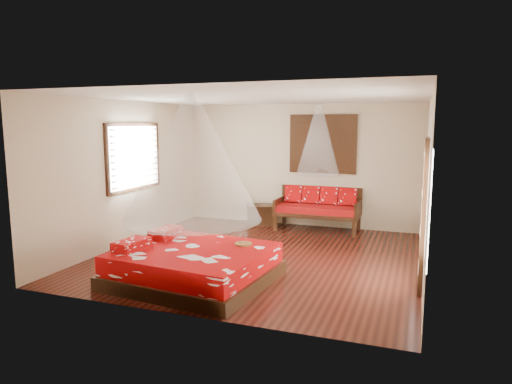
% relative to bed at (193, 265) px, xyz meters
% --- Properties ---
extents(room, '(5.54, 5.54, 2.84)m').
position_rel_bed_xyz_m(room, '(0.49, 1.60, 1.15)').
color(room, black).
rests_on(room, ground).
extents(bed, '(2.37, 2.18, 0.65)m').
position_rel_bed_xyz_m(bed, '(0.00, 0.00, 0.00)').
color(bed, black).
rests_on(bed, floor).
extents(daybed, '(1.84, 0.82, 0.96)m').
position_rel_bed_xyz_m(daybed, '(1.04, 3.98, 0.27)').
color(daybed, black).
rests_on(daybed, floor).
extents(storage_chest, '(0.81, 0.71, 0.47)m').
position_rel_bed_xyz_m(storage_chest, '(-0.34, 4.05, -0.01)').
color(storage_chest, black).
rests_on(storage_chest, floor).
extents(shutter_panel, '(1.52, 0.06, 1.32)m').
position_rel_bed_xyz_m(shutter_panel, '(1.04, 4.31, 1.65)').
color(shutter_panel, black).
rests_on(shutter_panel, wall_back).
extents(window_left, '(0.10, 1.74, 1.34)m').
position_rel_bed_xyz_m(window_left, '(-2.22, 1.80, 1.45)').
color(window_left, black).
rests_on(window_left, wall_left).
extents(glazed_door, '(0.08, 1.02, 2.16)m').
position_rel_bed_xyz_m(glazed_door, '(3.21, 1.00, 0.82)').
color(glazed_door, black).
rests_on(glazed_door, floor).
extents(wine_tray, '(0.26, 0.26, 0.21)m').
position_rel_bed_xyz_m(wine_tray, '(0.63, 0.47, 0.30)').
color(wine_tray, brown).
rests_on(wine_tray, bed).
extents(mosquito_net_main, '(2.02, 2.02, 1.80)m').
position_rel_bed_xyz_m(mosquito_net_main, '(0.02, -0.00, 1.60)').
color(mosquito_net_main, white).
rests_on(mosquito_net_main, ceiling).
extents(mosquito_net_daybed, '(0.94, 0.94, 1.50)m').
position_rel_bed_xyz_m(mosquito_net_daybed, '(1.04, 3.85, 1.75)').
color(mosquito_net_daybed, white).
rests_on(mosquito_net_daybed, ceiling).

